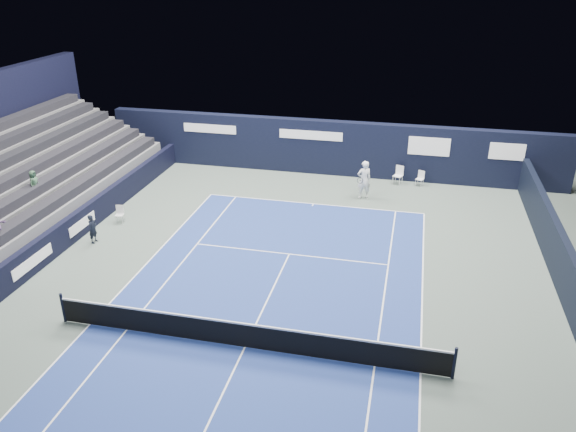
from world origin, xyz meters
name	(u,v)px	position (x,y,z in m)	size (l,w,h in m)	color
ground	(261,313)	(0.00, 2.00, 0.00)	(48.00, 48.00, 0.00)	#4A5850
court_surface	(245,347)	(0.00, 0.00, 0.00)	(10.97, 23.77, 0.01)	navy
enclosure_wall_right	(564,268)	(10.50, 6.00, 0.90)	(0.30, 22.00, 1.80)	black
folding_chair_back_a	(399,174)	(4.03, 15.73, 0.58)	(0.58, 0.57, 1.02)	silver
folding_chair_back_b	(420,177)	(5.21, 15.71, 0.48)	(0.48, 0.47, 0.84)	white
line_judge_chair	(120,213)	(-8.48, 7.75, 0.47)	(0.42, 0.41, 0.82)	silver
line_judge	(93,229)	(-8.56, 5.57, 0.64)	(0.47, 0.31, 1.29)	black
court_markings	(245,347)	(0.00, 0.00, 0.01)	(11.03, 23.83, 0.00)	white
tennis_net	(244,334)	(0.00, 0.00, 0.51)	(12.90, 0.10, 1.10)	black
back_sponsor_wall	(329,147)	(0.01, 16.50, 1.55)	(26.00, 0.63, 3.10)	black
side_barrier_left	(79,224)	(-9.50, 5.97, 0.60)	(0.33, 22.00, 1.20)	black
spectator_stand	(13,180)	(-13.28, 6.99, 1.95)	(6.00, 18.00, 6.40)	#545457
tennis_player	(364,180)	(2.36, 13.25, 1.01)	(0.87, 0.99, 2.02)	white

